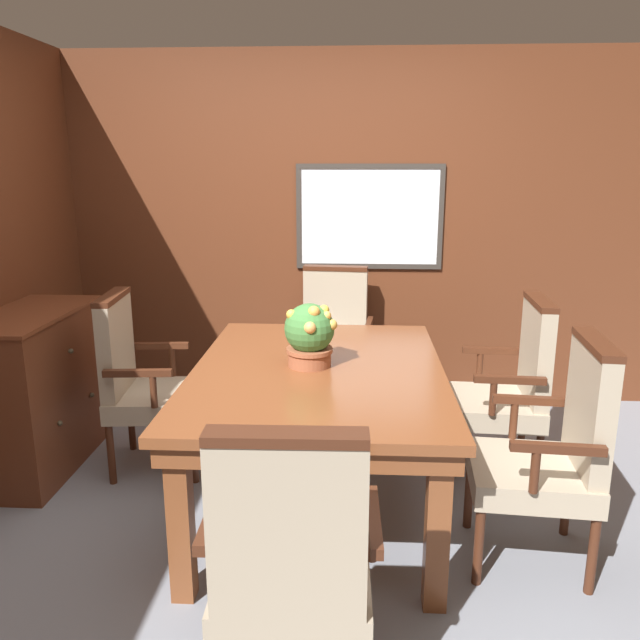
% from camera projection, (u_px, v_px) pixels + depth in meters
% --- Properties ---
extents(ground_plane, '(14.00, 14.00, 0.00)m').
position_uv_depth(ground_plane, '(291.00, 535.00, 2.93)').
color(ground_plane, gray).
extents(wall_back, '(7.20, 0.08, 2.45)m').
position_uv_depth(wall_back, '(315.00, 232.00, 4.44)').
color(wall_back, '#5B2D19').
rests_on(wall_back, ground_plane).
extents(dining_table, '(1.20, 1.66, 0.74)m').
position_uv_depth(dining_table, '(318.00, 386.00, 3.03)').
color(dining_table, brown).
rests_on(dining_table, ground_plane).
extents(chair_head_far, '(0.57, 0.55, 1.01)m').
position_uv_depth(chair_head_far, '(333.00, 338.00, 4.29)').
color(chair_head_far, '#472314').
rests_on(chair_head_far, ground_plane).
extents(chair_right_near, '(0.55, 0.56, 1.01)m').
position_uv_depth(chair_right_near, '(553.00, 449.00, 2.63)').
color(chair_right_near, '#472314').
rests_on(chair_right_near, ground_plane).
extents(chair_head_near, '(0.54, 0.52, 1.01)m').
position_uv_depth(chair_head_near, '(292.00, 562.00, 1.88)').
color(chair_head_near, '#472314').
rests_on(chair_head_near, ground_plane).
extents(chair_left_far, '(0.55, 0.56, 1.01)m').
position_uv_depth(chair_left_far, '(142.00, 379.00, 3.49)').
color(chair_left_far, '#472314').
rests_on(chair_left_far, ground_plane).
extents(chair_right_far, '(0.54, 0.55, 1.01)m').
position_uv_depth(chair_right_far, '(509.00, 385.00, 3.38)').
color(chair_right_far, '#472314').
rests_on(chair_right_far, ground_plane).
extents(potted_plant, '(0.26, 0.26, 0.31)m').
position_uv_depth(potted_plant, '(310.00, 334.00, 3.01)').
color(potted_plant, '#9E5638').
rests_on(potted_plant, dining_table).
extents(sideboard_cabinet, '(0.46, 0.94, 0.91)m').
position_uv_depth(sideboard_cabinet, '(36.00, 391.00, 3.50)').
color(sideboard_cabinet, brown).
rests_on(sideboard_cabinet, ground_plane).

